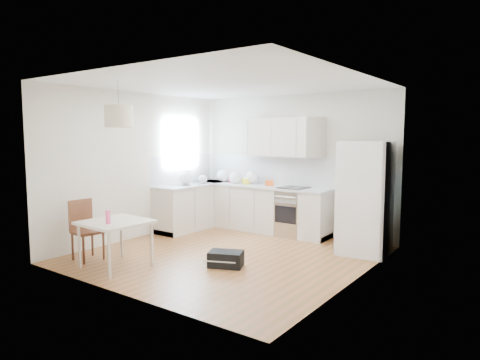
{
  "coord_description": "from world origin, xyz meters",
  "views": [
    {
      "loc": [
        4.09,
        -5.31,
        1.91
      ],
      "look_at": [
        -0.04,
        0.4,
        1.17
      ],
      "focal_mm": 32.0,
      "sensor_mm": 36.0,
      "label": 1
    }
  ],
  "objects_px": {
    "refrigerator": "(366,197)",
    "dining_chair": "(88,230)",
    "gym_bag": "(226,259)",
    "dining_table": "(115,226)"
  },
  "relations": [
    {
      "from": "refrigerator",
      "to": "gym_bag",
      "type": "distance_m",
      "value": 2.52
    },
    {
      "from": "refrigerator",
      "to": "gym_bag",
      "type": "relative_size",
      "value": 3.73
    },
    {
      "from": "refrigerator",
      "to": "dining_chair",
      "type": "bearing_deg",
      "value": -145.13
    },
    {
      "from": "refrigerator",
      "to": "dining_table",
      "type": "relative_size",
      "value": 2.01
    },
    {
      "from": "gym_bag",
      "to": "dining_chair",
      "type": "bearing_deg",
      "value": -176.21
    },
    {
      "from": "dining_chair",
      "to": "gym_bag",
      "type": "relative_size",
      "value": 1.89
    },
    {
      "from": "refrigerator",
      "to": "dining_table",
      "type": "bearing_deg",
      "value": -139.18
    },
    {
      "from": "refrigerator",
      "to": "dining_chair",
      "type": "relative_size",
      "value": 1.97
    },
    {
      "from": "dining_chair",
      "to": "gym_bag",
      "type": "distance_m",
      "value": 2.19
    },
    {
      "from": "gym_bag",
      "to": "refrigerator",
      "type": "bearing_deg",
      "value": 31.54
    }
  ]
}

